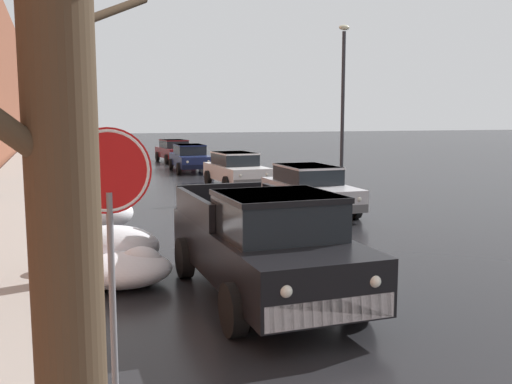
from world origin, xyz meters
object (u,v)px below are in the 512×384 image
(sedan_maroon_queued_behind_truck, at_px, (174,150))
(bare_tree_at_the_corner, at_px, (50,111))
(sedan_white_parked_kerbside_mid, at_px, (236,169))
(street_lamp_post, at_px, (343,100))
(sedan_silver_parked_kerbside_close, at_px, (309,188))
(bare_tree_second_along_sidewalk, at_px, (53,53))
(stop_sign_at_corner, at_px, (109,199))
(sedan_darkblue_parked_far_down_block, at_px, (190,157))
(pickup_truck_black_approaching_near_lane, at_px, (264,244))
(fire_hydrant, at_px, (87,267))

(sedan_maroon_queued_behind_truck, bearing_deg, bare_tree_at_the_corner, -102.51)
(sedan_white_parked_kerbside_mid, distance_m, street_lamp_post, 5.16)
(sedan_silver_parked_kerbside_close, bearing_deg, bare_tree_at_the_corner, -120.45)
(bare_tree_second_along_sidewalk, xyz_separation_m, stop_sign_at_corner, (0.39, -4.76, -1.73))
(bare_tree_at_the_corner, bearing_deg, street_lamp_post, 57.35)
(bare_tree_at_the_corner, distance_m, sedan_darkblue_parked_far_down_block, 27.19)
(sedan_maroon_queued_behind_truck, bearing_deg, pickup_truck_black_approaching_near_lane, -98.62)
(bare_tree_second_along_sidewalk, height_order, street_lamp_post, bare_tree_second_along_sidewalk)
(pickup_truck_black_approaching_near_lane, bearing_deg, sedan_white_parked_kerbside_mid, 74.14)
(sedan_white_parked_kerbside_mid, relative_size, fire_hydrant, 5.87)
(sedan_white_parked_kerbside_mid, bearing_deg, street_lamp_post, -36.08)
(sedan_silver_parked_kerbside_close, bearing_deg, stop_sign_at_corner, -123.18)
(fire_hydrant, distance_m, stop_sign_at_corner, 5.01)
(bare_tree_second_along_sidewalk, bearing_deg, stop_sign_at_corner, -85.29)
(pickup_truck_black_approaching_near_lane, bearing_deg, street_lamp_post, 56.74)
(sedan_silver_parked_kerbside_close, height_order, sedan_maroon_queued_behind_truck, same)
(sedan_silver_parked_kerbside_close, distance_m, sedan_darkblue_parked_far_down_block, 14.02)
(pickup_truck_black_approaching_near_lane, bearing_deg, fire_hydrant, 149.63)
(pickup_truck_black_approaching_near_lane, relative_size, sedan_white_parked_kerbside_mid, 1.19)
(stop_sign_at_corner, relative_size, street_lamp_post, 0.44)
(stop_sign_at_corner, bearing_deg, sedan_maroon_queued_behind_truck, 77.53)
(pickup_truck_black_approaching_near_lane, relative_size, street_lamp_post, 0.78)
(sedan_maroon_queued_behind_truck, xyz_separation_m, stop_sign_at_corner, (-6.83, -30.86, 1.40))
(sedan_maroon_queued_behind_truck, height_order, street_lamp_post, street_lamp_post)
(fire_hydrant, bearing_deg, stop_sign_at_corner, -90.08)
(bare_tree_at_the_corner, relative_size, sedan_silver_parked_kerbside_close, 1.31)
(pickup_truck_black_approaching_near_lane, height_order, sedan_darkblue_parked_far_down_block, pickup_truck_black_approaching_near_lane)
(fire_hydrant, bearing_deg, bare_tree_second_along_sidewalk, 168.17)
(sedan_darkblue_parked_far_down_block, bearing_deg, pickup_truck_black_approaching_near_lane, -99.94)
(sedan_maroon_queued_behind_truck, xyz_separation_m, fire_hydrant, (-6.82, -26.18, -0.40))
(sedan_maroon_queued_behind_truck, relative_size, street_lamp_post, 0.69)
(pickup_truck_black_approaching_near_lane, relative_size, sedan_darkblue_parked_far_down_block, 1.12)
(bare_tree_at_the_corner, distance_m, fire_hydrant, 7.08)
(bare_tree_second_along_sidewalk, bearing_deg, street_lamp_post, 43.02)
(sedan_darkblue_parked_far_down_block, distance_m, street_lamp_post, 10.83)
(sedan_silver_parked_kerbside_close, xyz_separation_m, street_lamp_post, (3.37, 4.25, 2.77))
(bare_tree_second_along_sidewalk, xyz_separation_m, fire_hydrant, (0.40, -0.08, -3.53))
(sedan_darkblue_parked_far_down_block, height_order, stop_sign_at_corner, stop_sign_at_corner)
(sedan_maroon_queued_behind_truck, bearing_deg, street_lamp_post, -78.58)
(sedan_silver_parked_kerbside_close, bearing_deg, sedan_darkblue_parked_far_down_block, 91.67)
(pickup_truck_black_approaching_near_lane, height_order, street_lamp_post, street_lamp_post)
(sedan_silver_parked_kerbside_close, relative_size, sedan_maroon_queued_behind_truck, 0.99)
(sedan_white_parked_kerbside_mid, xyz_separation_m, sedan_darkblue_parked_far_down_block, (-0.26, 7.19, 0.00))
(stop_sign_at_corner, bearing_deg, bare_tree_at_the_corner, -103.06)
(bare_tree_second_along_sidewalk, bearing_deg, pickup_truck_black_approaching_near_lane, -28.20)
(bare_tree_second_along_sidewalk, height_order, fire_hydrant, bare_tree_second_along_sidewalk)
(sedan_maroon_queued_behind_truck, height_order, stop_sign_at_corner, stop_sign_at_corner)
(sedan_silver_parked_kerbside_close, xyz_separation_m, sedan_darkblue_parked_far_down_block, (-0.41, 14.01, 0.00))
(fire_hydrant, xyz_separation_m, street_lamp_post, (10.11, 9.89, 3.17))
(fire_hydrant, bearing_deg, sedan_darkblue_parked_far_down_block, 72.14)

